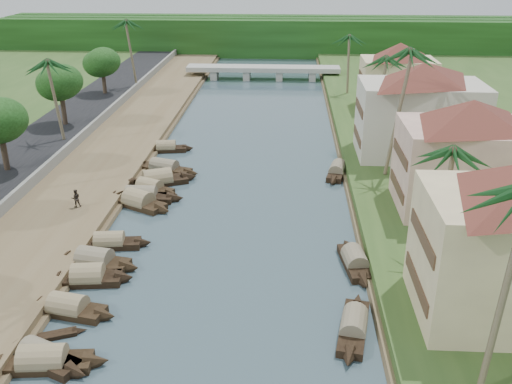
{
  "coord_description": "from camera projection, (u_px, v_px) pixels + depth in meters",
  "views": [
    {
      "loc": [
        4.7,
        -32.9,
        22.38
      ],
      "look_at": [
        1.98,
        14.5,
        2.0
      ],
      "focal_mm": 40.0,
      "sensor_mm": 36.0,
      "label": 1
    }
  ],
  "objects": [
    {
      "name": "ground",
      "position": [
        215.0,
        301.0,
        39.25
      ],
      "size": [
        220.0,
        220.0,
        0.0
      ],
      "primitive_type": "plane",
      "color": "#384C54",
      "rests_on": "ground"
    },
    {
      "name": "left_bank",
      "position": [
        84.0,
        181.0,
        58.28
      ],
      "size": [
        10.0,
        180.0,
        0.8
      ],
      "primitive_type": "cube",
      "color": "brown",
      "rests_on": "ground"
    },
    {
      "name": "right_bank",
      "position": [
        431.0,
        187.0,
        56.37
      ],
      "size": [
        16.0,
        180.0,
        1.2
      ],
      "primitive_type": "cube",
      "color": "#2D4A1D",
      "rests_on": "ground"
    },
    {
      "name": "road",
      "position": [
        2.0,
        177.0,
        58.61
      ],
      "size": [
        8.0,
        180.0,
        1.4
      ],
      "primitive_type": "cube",
      "color": "black",
      "rests_on": "ground"
    },
    {
      "name": "retaining_wall",
      "position": [
        42.0,
        172.0,
        58.13
      ],
      "size": [
        0.4,
        180.0,
        1.1
      ],
      "primitive_type": "cube",
      "color": "gray",
      "rests_on": "left_bank"
    },
    {
      "name": "treeline",
      "position": [
        269.0,
        36.0,
        129.42
      ],
      "size": [
        120.0,
        14.0,
        8.0
      ],
      "color": "black",
      "rests_on": "ground"
    },
    {
      "name": "bridge",
      "position": [
        263.0,
        70.0,
        104.63
      ],
      "size": [
        28.0,
        4.0,
        2.4
      ],
      "color": "#9D9E94",
      "rests_on": "ground"
    },
    {
      "name": "building_mid",
      "position": [
        466.0,
        155.0,
        48.63
      ],
      "size": [
        14.11,
        14.11,
        9.7
      ],
      "color": "beige",
      "rests_on": "right_bank"
    },
    {
      "name": "building_far",
      "position": [
        420.0,
        109.0,
        61.42
      ],
      "size": [
        15.59,
        15.59,
        10.2
      ],
      "color": "beige",
      "rests_on": "right_bank"
    },
    {
      "name": "building_distant",
      "position": [
        398.0,
        76.0,
        79.92
      ],
      "size": [
        12.62,
        12.62,
        9.2
      ],
      "color": "beige",
      "rests_on": "right_bank"
    },
    {
      "name": "sampan_2",
      "position": [
        43.0,
        361.0,
        32.87
      ],
      "size": [
        7.87,
        2.34,
        2.07
      ],
      "rotation": [
        0.0,
        0.0,
        0.1
      ],
      "color": "black",
      "rests_on": "ground"
    },
    {
      "name": "sampan_3",
      "position": [
        42.0,
        357.0,
        33.27
      ],
      "size": [
        6.94,
        4.17,
        1.92
      ],
      "rotation": [
        0.0,
        0.0,
        -0.42
      ],
      "color": "black",
      "rests_on": "ground"
    },
    {
      "name": "sampan_4",
      "position": [
        68.0,
        308.0,
        37.74
      ],
      "size": [
        7.16,
        2.88,
        2.02
      ],
      "rotation": [
        0.0,
        0.0,
        -0.2
      ],
      "color": "black",
      "rests_on": "ground"
    },
    {
      "name": "sampan_5",
      "position": [
        88.0,
        278.0,
        41.23
      ],
      "size": [
        6.8,
        2.37,
        2.15
      ],
      "rotation": [
        0.0,
        0.0,
        0.11
      ],
      "color": "black",
      "rests_on": "ground"
    },
    {
      "name": "sampan_6",
      "position": [
        95.0,
        261.0,
        43.37
      ],
      "size": [
        7.61,
        3.09,
        2.22
      ],
      "rotation": [
        0.0,
        0.0,
        -0.19
      ],
      "color": "black",
      "rests_on": "ground"
    },
    {
      "name": "sampan_7",
      "position": [
        110.0,
        243.0,
        46.12
      ],
      "size": [
        7.02,
        2.21,
        1.89
      ],
      "rotation": [
        0.0,
        0.0,
        0.12
      ],
      "color": "black",
      "rests_on": "ground"
    },
    {
      "name": "sampan_8",
      "position": [
        139.0,
        202.0,
        53.47
      ],
      "size": [
        7.56,
        5.21,
        2.34
      ],
      "rotation": [
        0.0,
        0.0,
        -0.49
      ],
      "color": "black",
      "rests_on": "ground"
    },
    {
      "name": "sampan_9",
      "position": [
        141.0,
        196.0,
        54.68
      ],
      "size": [
        8.41,
        1.88,
        2.14
      ],
      "rotation": [
        0.0,
        0.0,
        -0.0
      ],
      "color": "black",
      "rests_on": "ground"
    },
    {
      "name": "sampan_10",
      "position": [
        150.0,
        188.0,
        56.56
      ],
      "size": [
        6.97,
        4.21,
        1.96
      ],
      "rotation": [
        0.0,
        0.0,
        -0.42
      ],
      "color": "black",
      "rests_on": "ground"
    },
    {
      "name": "sampan_11",
      "position": [
        158.0,
        180.0,
        58.44
      ],
      "size": [
        8.47,
        5.04,
        2.4
      ],
      "rotation": [
        0.0,
        0.0,
        0.41
      ],
      "color": "black",
      "rests_on": "ground"
    },
    {
      "name": "sampan_12",
      "position": [
        164.0,
        168.0,
        61.75
      ],
      "size": [
        8.51,
        4.25,
        2.04
      ],
      "rotation": [
        0.0,
        0.0,
        -0.34
      ],
      "color": "black",
      "rests_on": "ground"
    },
    {
      "name": "sampan_13",
      "position": [
        166.0,
        148.0,
        67.9
      ],
      "size": [
        6.81,
        2.3,
        1.88
      ],
      "rotation": [
        0.0,
        0.0,
        0.14
      ],
      "color": "black",
      "rests_on": "ground"
    },
    {
      "name": "sampan_14",
      "position": [
        354.0,
        326.0,
        35.93
      ],
      "size": [
        2.89,
        7.97,
        1.94
      ],
      "rotation": [
        0.0,
        0.0,
        1.38
      ],
      "color": "black",
      "rests_on": "ground"
    },
    {
      "name": "sampan_15",
      "position": [
        355.0,
        261.0,
        43.35
      ],
      "size": [
        2.49,
        7.42,
        1.99
      ],
      "rotation": [
        0.0,
        0.0,
        1.71
      ],
      "color": "black",
      "rests_on": "ground"
    },
    {
      "name": "sampan_16",
      "position": [
        337.0,
        171.0,
        61.02
      ],
      "size": [
        3.05,
        7.78,
        1.91
      ],
      "rotation": [
        0.0,
        0.0,
        1.35
      ],
      "color": "black",
      "rests_on": "ground"
    },
    {
      "name": "canoe_1",
      "position": [
        49.0,
        337.0,
        35.45
      ],
      "size": [
        4.55,
        2.45,
        0.75
      ],
      "rotation": [
        0.0,
        0.0,
        0.39
      ],
      "color": "black",
      "rests_on": "ground"
    },
    {
      "name": "canoe_2",
      "position": [
        147.0,
        170.0,
        62.19
      ],
      "size": [
        5.42,
        0.99,
        0.78
      ],
      "rotation": [
        0.0,
        0.0,
        -0.04
      ],
      "color": "black",
      "rests_on": "ground"
    },
    {
      "name": "palm_1",
      "position": [
        451.0,
        152.0,
        39.28
      ],
      "size": [
        3.2,
        3.2,
        9.96
      ],
      "color": "#75654E",
      "rests_on": "ground"
    },
    {
      "name": "palm_2",
      "position": [
        400.0,
        54.0,
        53.1
      ],
      "size": [
        3.2,
        3.2,
        13.96
      ],
      "color": "#75654E",
      "rests_on": "ground"
    },
    {
      "name": "palm_3",
      "position": [
        381.0,
        59.0,
        69.64
      ],
      "size": [
        3.2,
        3.2,
        10.39
      ],
      "color": "#75654E",
      "rests_on": "ground"
    },
    {
      "name": "palm_6",
      "position": [
        52.0,
        63.0,
        64.26
      ],
      "size": [
        3.2,
        3.2,
        10.78
      ],
      "color": "#75654E",
      "rests_on": "ground"
    },
    {
      "name": "palm_7",
      "position": [
        350.0,
        37.0,
        86.85
      ],
      "size": [
        3.2,
        3.2,
        10.37
      ],
      "color": "#75654E",
      "rests_on": "ground"
    },
    {
      "name": "palm_8",
      "position": [
        130.0,
        23.0,
        90.05
      ],
      "size": [
        3.2,
        3.2,
        11.9
      ],
      "color": "#75654E",
      "rests_on": "ground"
    },
    {
      "name": "tree_4",
      "position": [
        60.0,
        83.0,
        71.6
      ],
      "size": [
        5.24,
        5.24,
        7.55
      ],
      "color": "#4B3A2B",
      "rests_on": "ground"
    },
    {
      "name": "tree_5",
      "position": [
        102.0,
        63.0,
        87.54
      ],
      "size": [
        5.12,
        5.12,
        6.88
      ],
      "color": "#4B3A2B",
      "rests_on": "ground"
    },
    {
      "name": "tree_6",
      "position": [
        468.0,
        105.0,
        61.05
      ],
      "size": [
        4.36,
        4.36,
        7.57
      ],
      "color": "#4B3A2B",
      "rests_on": "ground"
    },
    {
      "name": "person_far",
      "position": [
        76.0,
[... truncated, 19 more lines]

